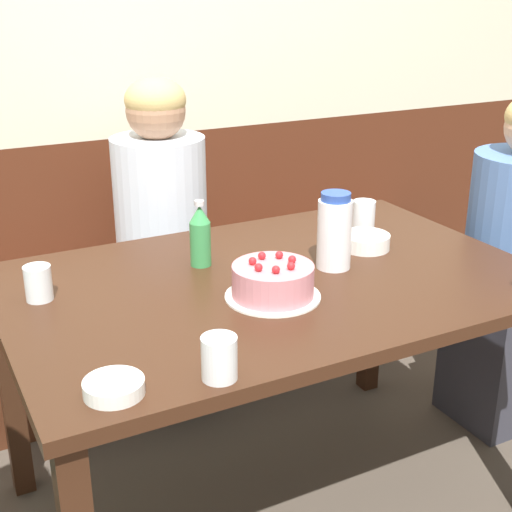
{
  "coord_description": "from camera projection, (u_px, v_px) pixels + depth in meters",
  "views": [
    {
      "loc": [
        -0.85,
        -1.53,
        1.48
      ],
      "look_at": [
        -0.02,
        0.05,
        0.79
      ],
      "focal_mm": 50.0,
      "sensor_mm": 36.0,
      "label": 1
    }
  ],
  "objects": [
    {
      "name": "ground_plane",
      "position": [
        271.0,
        501.0,
        2.17
      ],
      "size": [
        12.0,
        12.0,
        0.0
      ],
      "primitive_type": "plane",
      "color": "#4C4238"
    },
    {
      "name": "back_wall",
      "position": [
        135.0,
        49.0,
        2.59
      ],
      "size": [
        4.8,
        0.04,
        2.5
      ],
      "color": "#4C2314",
      "rests_on": "ground_plane"
    },
    {
      "name": "bench_seat",
      "position": [
        169.0,
        326.0,
        2.77
      ],
      "size": [
        2.36,
        0.38,
        0.45
      ],
      "color": "#472314",
      "rests_on": "ground_plane"
    },
    {
      "name": "dining_table",
      "position": [
        272.0,
        307.0,
        1.93
      ],
      "size": [
        1.4,
        0.92,
        0.74
      ],
      "color": "#381E11",
      "rests_on": "ground_plane"
    },
    {
      "name": "birthday_cake",
      "position": [
        273.0,
        282.0,
        1.77
      ],
      "size": [
        0.24,
        0.24,
        0.11
      ],
      "color": "white",
      "rests_on": "dining_table"
    },
    {
      "name": "water_pitcher",
      "position": [
        334.0,
        232.0,
        1.94
      ],
      "size": [
        0.09,
        0.09,
        0.21
      ],
      "color": "white",
      "rests_on": "dining_table"
    },
    {
      "name": "soju_bottle",
      "position": [
        200.0,
        235.0,
        1.96
      ],
      "size": [
        0.06,
        0.06,
        0.19
      ],
      "color": "#388E4C",
      "rests_on": "dining_table"
    },
    {
      "name": "bowl_soup_white",
      "position": [
        114.0,
        387.0,
        1.36
      ],
      "size": [
        0.12,
        0.12,
        0.03
      ],
      "color": "white",
      "rests_on": "dining_table"
    },
    {
      "name": "bowl_rice_small",
      "position": [
        365.0,
        241.0,
        2.1
      ],
      "size": [
        0.14,
        0.14,
        0.04
      ],
      "color": "white",
      "rests_on": "dining_table"
    },
    {
      "name": "glass_water_tall",
      "position": [
        219.0,
        358.0,
        1.41
      ],
      "size": [
        0.07,
        0.07,
        0.09
      ],
      "color": "silver",
      "rests_on": "dining_table"
    },
    {
      "name": "glass_tumbler_short",
      "position": [
        364.0,
        216.0,
        2.24
      ],
      "size": [
        0.07,
        0.07,
        0.1
      ],
      "color": "silver",
      "rests_on": "dining_table"
    },
    {
      "name": "glass_shot_small",
      "position": [
        38.0,
        283.0,
        1.76
      ],
      "size": [
        0.07,
        0.07,
        0.09
      ],
      "color": "silver",
      "rests_on": "dining_table"
    },
    {
      "name": "person_pale_blue_shirt",
      "position": [
        163.0,
        255.0,
        2.54
      ],
      "size": [
        0.32,
        0.34,
        1.19
      ],
      "rotation": [
        0.0,
        0.0,
        -1.57
      ],
      "color": "#33333D",
      "rests_on": "ground_plane"
    }
  ]
}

